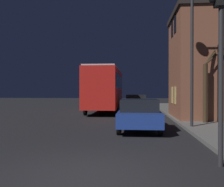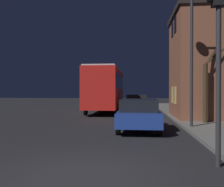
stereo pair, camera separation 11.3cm
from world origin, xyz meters
TOP-DOWN VIEW (x-y plane):
  - ground_plane at (0.00, 0.00)m, footprint 120.00×120.00m
  - brick_building at (5.38, 11.44)m, footprint 3.82×5.13m
  - streetlamp at (3.27, 6.93)m, footprint 1.23×0.52m
  - traffic_light at (3.08, 1.04)m, footprint 0.43×0.24m
  - bare_tree at (4.86, 8.56)m, footprint 1.38×0.68m
  - bus at (-1.49, 16.22)m, footprint 2.48×9.14m
  - car_near_lane at (1.25, 6.39)m, footprint 1.86×4.06m
  - car_mid_lane at (1.16, 15.99)m, footprint 1.80×4.76m

SIDE VIEW (x-z plane):
  - ground_plane at x=0.00m, z-range 0.00..0.00m
  - car_near_lane at x=1.25m, z-range 0.04..1.48m
  - car_mid_lane at x=1.16m, z-range 0.06..1.58m
  - bare_tree at x=4.86m, z-range -0.06..4.06m
  - bus at x=-1.49m, z-range 0.35..4.04m
  - traffic_light at x=3.08m, z-range 1.01..5.71m
  - brick_building at x=5.38m, z-range 0.16..6.94m
  - streetlamp at x=3.27m, z-range 1.78..8.54m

